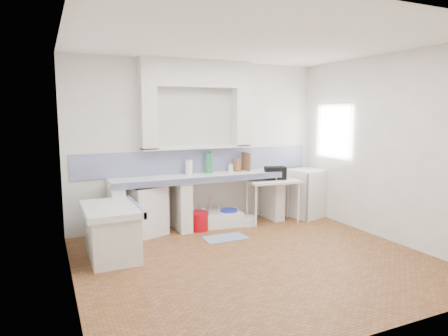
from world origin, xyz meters
name	(u,v)px	position (x,y,z in m)	size (l,w,h in m)	color
floor	(255,260)	(0.00, 0.00, 0.00)	(4.50, 4.50, 0.00)	brown
ceiling	(258,41)	(0.00, 0.00, 2.80)	(4.50, 4.50, 0.00)	white
wall_back	(200,144)	(0.00, 2.00, 1.40)	(4.50, 4.50, 0.00)	white
wall_front	(376,177)	(0.00, -2.00, 1.40)	(4.50, 4.50, 0.00)	white
wall_left	(68,164)	(-2.25, 0.00, 1.40)	(4.50, 4.50, 0.00)	white
wall_right	(387,148)	(2.25, 0.00, 1.40)	(4.50, 4.50, 0.00)	white
alcove_mass	(196,73)	(-0.10, 1.88, 2.58)	(1.90, 0.25, 0.45)	white
window_frame	(342,131)	(2.42, 1.20, 1.60)	(0.35, 0.86, 1.06)	#3A2412
lace_valance	(336,110)	(2.28, 1.20, 1.98)	(0.01, 0.84, 0.24)	white
counter_slab	(201,177)	(-0.10, 1.70, 0.86)	(3.00, 0.60, 0.08)	white
counter_lip	(207,180)	(-0.10, 1.42, 0.86)	(3.00, 0.04, 0.10)	navy
counter_pier_left	(117,212)	(-1.50, 1.70, 0.41)	(0.20, 0.55, 0.82)	white
counter_pier_mid	(182,206)	(-0.45, 1.70, 0.41)	(0.20, 0.55, 0.82)	white
counter_pier_right	(272,196)	(1.30, 1.70, 0.41)	(0.20, 0.55, 0.82)	white
peninsula_top	(111,209)	(-1.70, 0.90, 0.66)	(0.70, 1.10, 0.08)	white
peninsula_base	(112,234)	(-1.70, 0.90, 0.31)	(0.60, 1.00, 0.62)	white
peninsula_lip	(136,207)	(-1.37, 0.90, 0.66)	(0.04, 1.10, 0.10)	navy
backsplash	(200,161)	(0.00, 1.99, 1.10)	(4.27, 0.03, 0.40)	navy
stove	(145,210)	(-1.05, 1.71, 0.39)	(0.55, 0.53, 0.78)	white
sink	(214,220)	(0.14, 1.70, 0.11)	(0.90, 0.49, 0.22)	white
side_table	(273,201)	(1.17, 1.48, 0.38)	(0.91, 0.50, 0.04)	white
fridge	(306,193)	(1.95, 1.56, 0.44)	(0.57, 0.57, 0.89)	white
bucket_red	(199,221)	(-0.20, 1.57, 0.15)	(0.33, 0.33, 0.30)	#B70410
bucket_orange	(220,220)	(0.19, 1.59, 0.12)	(0.26, 0.26, 0.24)	#E44328
bucket_blue	(229,217)	(0.38, 1.62, 0.14)	(0.30, 0.30, 0.28)	#212FCC
basin_white	(247,221)	(0.68, 1.53, 0.07)	(0.36, 0.36, 0.14)	white
water_bottle_a	(203,216)	(0.00, 1.85, 0.15)	(0.08, 0.08, 0.30)	silver
water_bottle_b	(218,215)	(0.28, 1.85, 0.14)	(0.08, 0.08, 0.28)	silver
black_bag	(275,173)	(1.24, 1.52, 0.87)	(0.36, 0.21, 0.23)	black
green_bottle_a	(208,163)	(0.07, 1.82, 1.08)	(0.08, 0.08, 0.35)	#287742
green_bottle_b	(210,162)	(0.13, 1.85, 1.08)	(0.08, 0.08, 0.37)	#287742
knife_block	(237,165)	(0.64, 1.84, 1.01)	(0.11, 0.09, 0.22)	brown
cutting_board	(246,162)	(0.83, 1.85, 1.06)	(0.02, 0.24, 0.33)	brown
paper_towel	(189,167)	(-0.26, 1.85, 1.02)	(0.12, 0.12, 0.24)	white
soap_bottle	(230,167)	(0.52, 1.85, 0.99)	(0.08, 0.08, 0.18)	white
rug	(225,238)	(0.01, 0.99, 0.01)	(0.67, 0.38, 0.01)	#36528B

